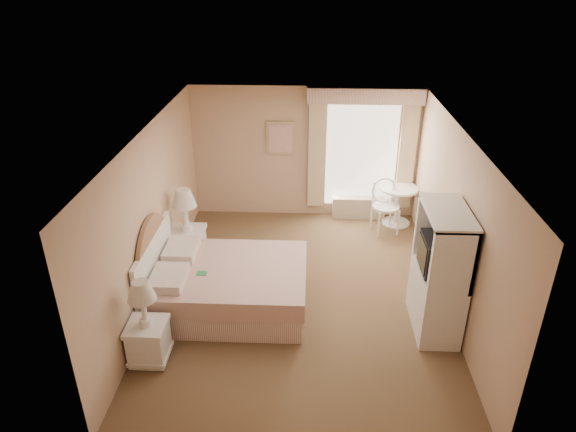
{
  "coord_description": "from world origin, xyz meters",
  "views": [
    {
      "loc": [
        0.1,
        -6.33,
        4.5
      ],
      "look_at": [
        -0.2,
        0.3,
        1.16
      ],
      "focal_mm": 32.0,
      "sensor_mm": 36.0,
      "label": 1
    }
  ],
  "objects_px": {
    "nightstand_near": "(147,332)",
    "round_table": "(398,200)",
    "nightstand_far": "(188,237)",
    "armoire": "(438,281)",
    "cafe_chair": "(385,202)",
    "bed": "(222,285)"
  },
  "relations": [
    {
      "from": "bed",
      "to": "nightstand_far",
      "type": "relative_size",
      "value": 1.64
    },
    {
      "from": "nightstand_near",
      "to": "round_table",
      "type": "bearing_deg",
      "value": 47.18
    },
    {
      "from": "nightstand_near",
      "to": "cafe_chair",
      "type": "relative_size",
      "value": 1.15
    },
    {
      "from": "cafe_chair",
      "to": "round_table",
      "type": "bearing_deg",
      "value": 29.64
    },
    {
      "from": "bed",
      "to": "nightstand_far",
      "type": "height_order",
      "value": "bed"
    },
    {
      "from": "bed",
      "to": "cafe_chair",
      "type": "bearing_deg",
      "value": 43.36
    },
    {
      "from": "bed",
      "to": "nightstand_near",
      "type": "height_order",
      "value": "bed"
    },
    {
      "from": "cafe_chair",
      "to": "nightstand_near",
      "type": "bearing_deg",
      "value": -147.11
    },
    {
      "from": "nightstand_near",
      "to": "cafe_chair",
      "type": "height_order",
      "value": "nightstand_near"
    },
    {
      "from": "bed",
      "to": "round_table",
      "type": "distance_m",
      "value": 3.95
    },
    {
      "from": "bed",
      "to": "round_table",
      "type": "relative_size",
      "value": 2.9
    },
    {
      "from": "nightstand_far",
      "to": "cafe_chair",
      "type": "xyz_separation_m",
      "value": [
        3.31,
        1.34,
        0.08
      ]
    },
    {
      "from": "round_table",
      "to": "bed",
      "type": "bearing_deg",
      "value": -136.56
    },
    {
      "from": "armoire",
      "to": "round_table",
      "type": "bearing_deg",
      "value": 91.17
    },
    {
      "from": "nightstand_near",
      "to": "round_table",
      "type": "height_order",
      "value": "nightstand_near"
    },
    {
      "from": "cafe_chair",
      "to": "armoire",
      "type": "xyz_separation_m",
      "value": [
        0.34,
        -2.77,
        0.15
      ]
    },
    {
      "from": "nightstand_near",
      "to": "cafe_chair",
      "type": "distance_m",
      "value": 4.89
    },
    {
      "from": "nightstand_near",
      "to": "nightstand_far",
      "type": "bearing_deg",
      "value": 90.0
    },
    {
      "from": "nightstand_near",
      "to": "armoire",
      "type": "height_order",
      "value": "armoire"
    },
    {
      "from": "cafe_chair",
      "to": "bed",
      "type": "bearing_deg",
      "value": -151.18
    },
    {
      "from": "round_table",
      "to": "cafe_chair",
      "type": "relative_size",
      "value": 0.75
    },
    {
      "from": "nightstand_far",
      "to": "armoire",
      "type": "bearing_deg",
      "value": -21.33
    }
  ]
}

